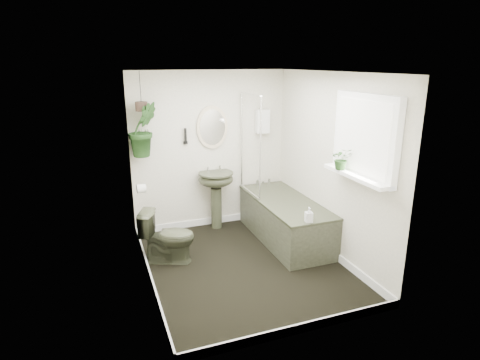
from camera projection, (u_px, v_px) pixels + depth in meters
name	position (u px, v px, depth m)	size (l,w,h in m)	color
floor	(244.00, 265.00, 4.95)	(2.30, 2.80, 0.02)	black
ceiling	(245.00, 71.00, 4.29)	(2.30, 2.80, 0.02)	white
wall_back	(210.00, 151.00, 5.89)	(2.30, 0.02, 2.30)	silver
wall_front	(305.00, 218.00, 3.35)	(2.30, 0.02, 2.30)	silver
wall_left	(142.00, 186.00, 4.23)	(0.02, 2.80, 2.30)	silver
wall_right	(331.00, 166.00, 5.01)	(0.02, 2.80, 2.30)	silver
skirting	(244.00, 261.00, 4.94)	(2.30, 2.80, 0.10)	white
bathtub	(285.00, 220.00, 5.58)	(0.72, 1.72, 0.58)	#343826
bath_screen	(251.00, 145.00, 5.63)	(0.04, 0.72, 1.40)	silver
shower_box	(262.00, 121.00, 5.98)	(0.20, 0.10, 0.35)	white
oval_mirror	(212.00, 127.00, 5.76)	(0.46, 0.03, 0.62)	beige
wall_sconce	(186.00, 136.00, 5.65)	(0.04, 0.04, 0.22)	black
toilet_roll_holder	(141.00, 189.00, 4.96)	(0.11, 0.11, 0.11)	white
window_recess	(365.00, 137.00, 4.21)	(0.08, 1.00, 0.90)	white
window_sill	(356.00, 176.00, 4.31)	(0.18, 1.00, 0.04)	white
window_blinds	(362.00, 137.00, 4.20)	(0.01, 0.86, 0.76)	white
toilet	(168.00, 236.00, 4.95)	(0.37, 0.65, 0.67)	#343826
pedestal_sink	(216.00, 200.00, 5.95)	(0.51, 0.43, 0.87)	#343826
sill_plant	(342.00, 159.00, 4.45)	(0.22, 0.19, 0.25)	black
hanging_plant	(143.00, 130.00, 5.28)	(0.40, 0.32, 0.72)	black
soap_bottle	(309.00, 215.00, 4.73)	(0.08, 0.08, 0.18)	black
hanging_pot	(142.00, 106.00, 5.20)	(0.16, 0.16, 0.12)	#402E24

